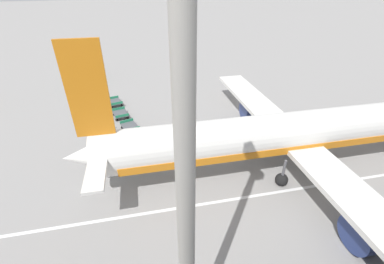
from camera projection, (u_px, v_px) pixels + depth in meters
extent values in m
plane|color=gray|center=(250.00, 111.00, 35.89)|extent=(500.00, 500.00, 0.00)
cylinder|color=white|center=(311.00, 130.00, 24.35)|extent=(8.45, 39.83, 3.81)
cone|color=white|center=(92.00, 155.00, 20.81)|extent=(4.13, 4.97, 3.62)
cube|color=orange|center=(87.00, 91.00, 18.13)|extent=(0.61, 2.87, 7.16)
cube|color=white|center=(100.00, 148.00, 20.64)|extent=(10.39, 2.60, 0.24)
cube|color=white|center=(294.00, 139.00, 24.50)|extent=(36.94, 7.81, 0.44)
cylinder|color=navy|center=(373.00, 231.00, 17.18)|extent=(3.10, 3.45, 2.75)
cylinder|color=navy|center=(254.00, 109.00, 33.36)|extent=(3.10, 3.45, 2.75)
cube|color=orange|center=(309.00, 136.00, 24.69)|extent=(8.06, 35.90, 0.69)
cylinder|color=#56565B|center=(284.00, 170.00, 22.31)|extent=(0.24, 0.24, 2.11)
sphere|color=black|center=(282.00, 179.00, 22.85)|extent=(1.13, 1.13, 1.13)
cylinder|color=#56565B|center=(257.00, 137.00, 27.03)|extent=(0.24, 0.24, 2.11)
sphere|color=black|center=(255.00, 145.00, 27.57)|extent=(1.13, 1.13, 1.13)
cube|color=#2D8C5B|center=(87.00, 74.00, 45.63)|extent=(2.76, 2.98, 2.02)
cube|color=#333338|center=(82.00, 72.00, 49.65)|extent=(6.03, 3.85, 1.05)
cylinder|color=#B7BABC|center=(80.00, 66.00, 49.11)|extent=(5.67, 3.44, 2.14)
sphere|color=#333338|center=(79.00, 61.00, 48.56)|extent=(0.44, 0.44, 0.44)
sphere|color=black|center=(81.00, 80.00, 45.78)|extent=(0.90, 0.90, 0.90)
sphere|color=black|center=(95.00, 78.00, 46.91)|extent=(0.90, 0.90, 0.90)
sphere|color=black|center=(73.00, 71.00, 50.29)|extent=(0.90, 0.90, 0.90)
sphere|color=black|center=(86.00, 69.00, 51.42)|extent=(0.90, 0.90, 0.90)
cube|color=#515459|center=(96.00, 105.00, 36.52)|extent=(2.63, 2.03, 0.10)
cube|color=#237F56|center=(97.00, 106.00, 35.51)|extent=(0.31, 1.70, 0.32)
cube|color=#237F56|center=(95.00, 100.00, 37.30)|extent=(0.31, 1.70, 0.32)
cube|color=#333338|center=(98.00, 110.00, 35.38)|extent=(0.70, 0.16, 0.06)
sphere|color=black|center=(92.00, 110.00, 35.78)|extent=(0.36, 0.36, 0.36)
sphere|color=black|center=(103.00, 108.00, 36.34)|extent=(0.36, 0.36, 0.36)
sphere|color=black|center=(91.00, 106.00, 37.07)|extent=(0.36, 0.36, 0.36)
sphere|color=black|center=(101.00, 104.00, 37.63)|extent=(0.36, 0.36, 0.36)
cube|color=#515459|center=(100.00, 117.00, 33.31)|extent=(2.65, 2.06, 0.10)
cube|color=#237F56|center=(102.00, 119.00, 32.32)|extent=(0.34, 1.70, 0.32)
cube|color=#237F56|center=(98.00, 112.00, 34.10)|extent=(0.34, 1.70, 0.32)
cube|color=#333338|center=(103.00, 123.00, 32.19)|extent=(0.70, 0.17, 0.06)
sphere|color=black|center=(96.00, 123.00, 32.57)|extent=(0.36, 0.36, 0.36)
sphere|color=black|center=(108.00, 121.00, 33.15)|extent=(0.36, 0.36, 0.36)
sphere|color=black|center=(94.00, 118.00, 33.86)|extent=(0.36, 0.36, 0.36)
sphere|color=black|center=(105.00, 115.00, 34.44)|extent=(0.36, 0.36, 0.36)
cube|color=#515459|center=(107.00, 132.00, 30.05)|extent=(2.64, 2.04, 0.10)
cube|color=#237F56|center=(109.00, 135.00, 29.05)|extent=(0.32, 1.70, 0.32)
cube|color=#237F56|center=(105.00, 126.00, 30.83)|extent=(0.32, 1.70, 0.32)
cube|color=#333338|center=(110.00, 139.00, 28.92)|extent=(0.70, 0.16, 0.06)
sphere|color=black|center=(103.00, 139.00, 29.31)|extent=(0.36, 0.36, 0.36)
sphere|color=black|center=(115.00, 136.00, 29.87)|extent=(0.36, 0.36, 0.36)
sphere|color=black|center=(100.00, 133.00, 30.60)|extent=(0.36, 0.36, 0.36)
sphere|color=black|center=(112.00, 130.00, 31.17)|extent=(0.36, 0.36, 0.36)
cube|color=#515459|center=(116.00, 150.00, 26.85)|extent=(2.70, 2.14, 0.10)
cube|color=#237F56|center=(119.00, 154.00, 25.87)|extent=(0.40, 1.69, 0.32)
cube|color=#237F56|center=(113.00, 143.00, 27.61)|extent=(0.40, 1.69, 0.32)
cube|color=#333338|center=(120.00, 159.00, 25.75)|extent=(0.70, 0.19, 0.06)
sphere|color=black|center=(112.00, 159.00, 26.10)|extent=(0.36, 0.36, 0.36)
sphere|color=black|center=(126.00, 155.00, 26.72)|extent=(0.36, 0.36, 0.36)
sphere|color=black|center=(108.00, 151.00, 27.36)|extent=(0.36, 0.36, 0.36)
sphere|color=black|center=(121.00, 147.00, 27.98)|extent=(0.36, 0.36, 0.36)
cube|color=#515459|center=(115.00, 102.00, 37.41)|extent=(2.68, 2.10, 0.10)
cube|color=#237F56|center=(117.00, 103.00, 36.43)|extent=(0.38, 1.70, 0.32)
cube|color=#237F56|center=(113.00, 98.00, 38.19)|extent=(0.38, 1.70, 0.32)
cube|color=#333338|center=(118.00, 106.00, 36.30)|extent=(0.70, 0.18, 0.06)
sphere|color=black|center=(112.00, 107.00, 36.67)|extent=(0.36, 0.36, 0.36)
sphere|color=black|center=(122.00, 105.00, 37.27)|extent=(0.36, 0.36, 0.36)
sphere|color=black|center=(109.00, 103.00, 37.94)|extent=(0.36, 0.36, 0.36)
sphere|color=black|center=(119.00, 101.00, 38.54)|extent=(0.36, 0.36, 0.36)
cube|color=#515459|center=(120.00, 113.00, 34.13)|extent=(2.60, 1.98, 0.10)
cube|color=#237F56|center=(122.00, 116.00, 33.11)|extent=(0.28, 1.71, 0.32)
cube|color=#237F56|center=(118.00, 109.00, 34.92)|extent=(0.28, 1.71, 0.32)
cube|color=#333338|center=(123.00, 119.00, 32.98)|extent=(0.70, 0.14, 0.06)
sphere|color=black|center=(117.00, 120.00, 33.39)|extent=(0.36, 0.36, 0.36)
sphere|color=black|center=(128.00, 118.00, 33.93)|extent=(0.36, 0.36, 0.36)
sphere|color=black|center=(114.00, 114.00, 34.70)|extent=(0.36, 0.36, 0.36)
sphere|color=black|center=(125.00, 112.00, 35.24)|extent=(0.36, 0.36, 0.36)
cube|color=#515459|center=(130.00, 126.00, 31.15)|extent=(2.71, 2.16, 0.10)
cube|color=#237F56|center=(133.00, 129.00, 30.17)|extent=(0.42, 1.69, 0.32)
cube|color=#237F56|center=(127.00, 121.00, 31.90)|extent=(0.42, 1.69, 0.32)
cube|color=#333338|center=(134.00, 133.00, 30.05)|extent=(0.70, 0.20, 0.06)
sphere|color=black|center=(127.00, 134.00, 30.39)|extent=(0.36, 0.36, 0.36)
sphere|color=black|center=(138.00, 130.00, 31.02)|extent=(0.36, 0.36, 0.36)
sphere|color=black|center=(122.00, 127.00, 31.65)|extent=(0.36, 0.36, 0.36)
sphere|color=black|center=(134.00, 125.00, 32.28)|extent=(0.36, 0.36, 0.36)
cube|color=#515459|center=(141.00, 144.00, 27.84)|extent=(2.71, 2.16, 0.10)
cube|color=#237F56|center=(144.00, 147.00, 26.87)|extent=(0.42, 1.69, 0.32)
cube|color=#237F56|center=(137.00, 137.00, 28.60)|extent=(0.42, 1.69, 0.32)
cube|color=#333338|center=(146.00, 152.00, 26.75)|extent=(0.70, 0.20, 0.06)
sphere|color=black|center=(137.00, 152.00, 27.09)|extent=(0.36, 0.36, 0.36)
sphere|color=black|center=(150.00, 148.00, 27.72)|extent=(0.36, 0.36, 0.36)
sphere|color=black|center=(132.00, 145.00, 28.34)|extent=(0.36, 0.36, 0.36)
sphere|color=black|center=(144.00, 141.00, 28.97)|extent=(0.36, 0.36, 0.36)
cylinder|color=#ADA89E|center=(186.00, 194.00, 7.77)|extent=(0.60, 0.60, 20.66)
cube|color=white|center=(224.00, 201.00, 21.43)|extent=(4.75, 37.55, 0.01)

